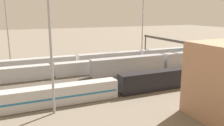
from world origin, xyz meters
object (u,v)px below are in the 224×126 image
object	(u,v)px
train_on_track_3	(126,63)
light_mast_0	(143,9)
train_on_track_4	(163,62)
light_mast_1	(49,10)
train_on_track_7	(50,96)
signal_gantry	(177,43)
train_on_track_1	(140,56)
light_mast_2	(6,12)

from	to	relation	value
train_on_track_3	light_mast_0	size ratio (longest dim) A/B	3.02
train_on_track_4	light_mast_1	distance (m)	43.99
train_on_track_3	train_on_track_7	size ratio (longest dim) A/B	1.36
train_on_track_4	light_mast_0	size ratio (longest dim) A/B	1.58
train_on_track_3	signal_gantry	bearing A→B (deg)	171.89
train_on_track_1	light_mast_1	size ratio (longest dim) A/B	3.32
light_mast_2	train_on_track_3	bearing A→B (deg)	151.58
signal_gantry	train_on_track_1	bearing A→B (deg)	-62.95
train_on_track_1	signal_gantry	bearing A→B (deg)	117.05
train_on_track_4	signal_gantry	bearing A→B (deg)	-160.52
train_on_track_1	signal_gantry	xyz separation A→B (m)	(-6.38, 12.50, 5.72)
train_on_track_3	train_on_track_7	bearing A→B (deg)	37.06
train_on_track_3	light_mast_2	xyz separation A→B (m)	(33.15, -17.94, 15.61)
train_on_track_1	light_mast_0	xyz separation A→B (m)	(-5.18, -7.73, 16.82)
train_on_track_3	signal_gantry	distance (m)	18.59
train_on_track_7	signal_gantry	world-z (taller)	signal_gantry
light_mast_0	signal_gantry	size ratio (longest dim) A/B	0.75
light_mast_0	train_on_track_7	bearing A→B (deg)	41.39
train_on_track_3	train_on_track_1	distance (m)	14.98
train_on_track_3	train_on_track_4	world-z (taller)	train_on_track_4
train_on_track_3	train_on_track_1	bearing A→B (deg)	-138.12
train_on_track_1	signal_gantry	world-z (taller)	signal_gantry
train_on_track_3	light_mast_1	xyz separation A→B (m)	(26.27, 23.50, 16.11)
train_on_track_7	train_on_track_4	world-z (taller)	train_on_track_4
train_on_track_4	light_mast_1	size ratio (longest dim) A/B	1.64
train_on_track_1	light_mast_0	size ratio (longest dim) A/B	3.19
train_on_track_7	light_mast_0	xyz separation A→B (m)	(-42.81, -37.73, 16.74)
light_mast_0	light_mast_2	distance (m)	49.49
train_on_track_4	light_mast_0	world-z (taller)	light_mast_0
train_on_track_7	light_mast_2	world-z (taller)	light_mast_2
train_on_track_1	train_on_track_3	bearing A→B (deg)	41.88
train_on_track_7	train_on_track_4	distance (m)	39.88
train_on_track_3	light_mast_1	bearing A→B (deg)	41.81
train_on_track_4	train_on_track_1	distance (m)	15.03
light_mast_1	light_mast_2	distance (m)	42.01
light_mast_0	signal_gantry	distance (m)	23.11
train_on_track_7	train_on_track_3	bearing A→B (deg)	-142.94
light_mast_0	signal_gantry	world-z (taller)	light_mast_0
train_on_track_3	signal_gantry	xyz separation A→B (m)	(-17.54, 2.50, 5.64)
train_on_track_3	light_mast_2	size ratio (longest dim) A/B	3.25
train_on_track_3	train_on_track_7	xyz separation A→B (m)	(26.48, 20.00, 0.00)
light_mast_1	signal_gantry	bearing A→B (deg)	-154.39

